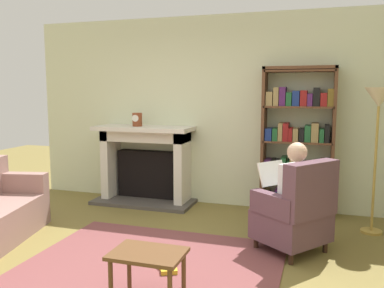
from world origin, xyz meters
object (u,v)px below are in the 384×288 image
object	(u,v)px
mantel_clock	(137,120)
bookshelf	(297,144)
floor_lamp	(378,110)
seated_reader	(288,191)
armchair_reading	(296,212)
side_table	(148,260)
fireplace	(146,162)

from	to	relation	value
mantel_clock	bookshelf	bearing A→B (deg)	3.45
floor_lamp	seated_reader	bearing A→B (deg)	-138.60
floor_lamp	armchair_reading	bearing A→B (deg)	-133.05
bookshelf	side_table	bearing A→B (deg)	-108.98
armchair_reading	seated_reader	size ratio (longest dim) A/B	0.85
bookshelf	floor_lamp	xyz separation A→B (m)	(0.89, -0.48, 0.47)
fireplace	side_table	xyz separation A→B (m)	(1.21, -2.71, -0.24)
fireplace	side_table	bearing A→B (deg)	-65.86
fireplace	mantel_clock	size ratio (longest dim) A/B	7.59
mantel_clock	side_table	world-z (taller)	mantel_clock
fireplace	floor_lamp	world-z (taller)	floor_lamp
armchair_reading	seated_reader	xyz separation A→B (m)	(-0.09, 0.07, 0.20)
floor_lamp	mantel_clock	bearing A→B (deg)	173.78
armchair_reading	bookshelf	bearing A→B (deg)	-138.95
bookshelf	armchair_reading	xyz separation A→B (m)	(0.08, -1.35, -0.53)
armchair_reading	side_table	xyz separation A→B (m)	(-1.02, -1.40, -0.06)
seated_reader	floor_lamp	size ratio (longest dim) A/B	0.68
mantel_clock	floor_lamp	distance (m)	3.17
armchair_reading	seated_reader	world-z (taller)	seated_reader
floor_lamp	side_table	bearing A→B (deg)	-129.02
floor_lamp	fireplace	bearing A→B (deg)	171.74
fireplace	bookshelf	bearing A→B (deg)	0.91
bookshelf	mantel_clock	bearing A→B (deg)	-176.55
seated_reader	side_table	xyz separation A→B (m)	(-0.93, -1.47, -0.26)
mantel_clock	bookshelf	distance (m)	2.27
side_table	floor_lamp	distance (m)	3.11
armchair_reading	seated_reader	bearing A→B (deg)	-90.00
bookshelf	seated_reader	bearing A→B (deg)	-90.59
seated_reader	side_table	distance (m)	1.76
side_table	bookshelf	bearing A→B (deg)	71.02
seated_reader	mantel_clock	bearing A→B (deg)	-79.40
mantel_clock	armchair_reading	distance (m)	2.75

